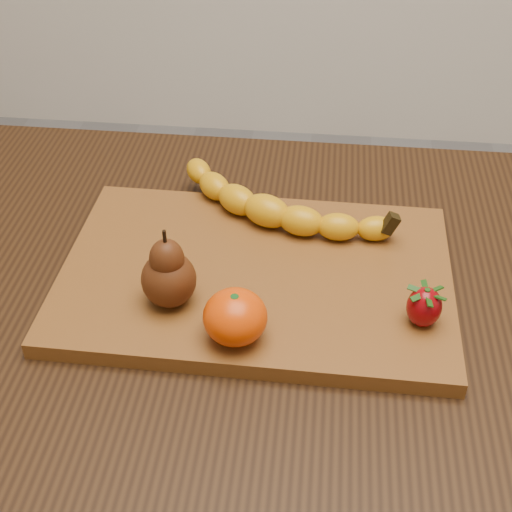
# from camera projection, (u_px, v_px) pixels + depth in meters

# --- Properties ---
(table) EXTENTS (1.00, 0.70, 0.76)m
(table) POSITION_uv_depth(u_px,v_px,m) (271.00, 349.00, 0.89)
(table) COLOR black
(table) RESTS_ON ground
(cutting_board) EXTENTS (0.45, 0.31, 0.02)m
(cutting_board) POSITION_uv_depth(u_px,v_px,m) (256.00, 276.00, 0.83)
(cutting_board) COLOR brown
(cutting_board) RESTS_ON table
(banana) EXTENTS (0.26, 0.17, 0.04)m
(banana) POSITION_uv_depth(u_px,v_px,m) (267.00, 211.00, 0.88)
(banana) COLOR orange
(banana) RESTS_ON cutting_board
(pear) EXTENTS (0.07, 0.07, 0.09)m
(pear) POSITION_uv_depth(u_px,v_px,m) (168.00, 267.00, 0.76)
(pear) COLOR #4A210B
(pear) RESTS_ON cutting_board
(mandarin) EXTENTS (0.08, 0.08, 0.06)m
(mandarin) POSITION_uv_depth(u_px,v_px,m) (235.00, 317.00, 0.72)
(mandarin) COLOR #E03E02
(mandarin) RESTS_ON cutting_board
(strawberry) EXTENTS (0.05, 0.05, 0.05)m
(strawberry) POSITION_uv_depth(u_px,v_px,m) (424.00, 306.00, 0.74)
(strawberry) COLOR #820308
(strawberry) RESTS_ON cutting_board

